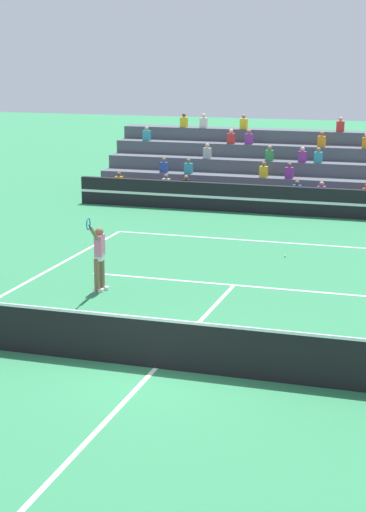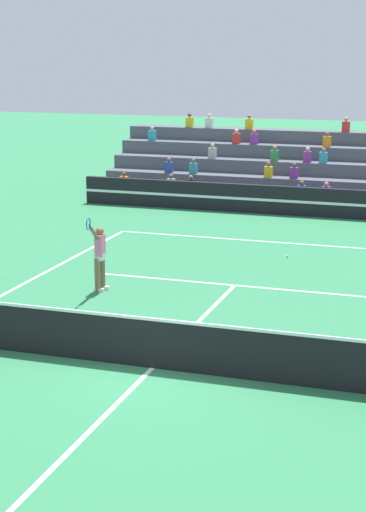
# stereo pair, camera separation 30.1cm
# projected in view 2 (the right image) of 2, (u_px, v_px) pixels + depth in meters

# --- Properties ---
(ground_plane) EXTENTS (120.00, 120.00, 0.00)m
(ground_plane) POSITION_uv_depth(u_px,v_px,m) (152.00, 368.00, 17.19)
(ground_plane) COLOR #2D7A4C
(court_lines) EXTENTS (11.10, 23.90, 0.01)m
(court_lines) POSITION_uv_depth(u_px,v_px,m) (152.00, 368.00, 17.19)
(court_lines) COLOR white
(court_lines) RESTS_ON ground
(tennis_net) EXTENTS (12.00, 0.10, 1.10)m
(tennis_net) POSITION_uv_depth(u_px,v_px,m) (152.00, 342.00, 17.06)
(tennis_net) COLOR slate
(tennis_net) RESTS_ON ground
(sponsor_banner_wall) EXTENTS (18.00, 0.26, 1.10)m
(sponsor_banner_wall) POSITION_uv_depth(u_px,v_px,m) (304.00, 202.00, 32.43)
(sponsor_banner_wall) COLOR black
(sponsor_banner_wall) RESTS_ON ground
(bleacher_stand) EXTENTS (17.85, 4.75, 3.38)m
(bleacher_stand) POSITION_uv_depth(u_px,v_px,m) (321.00, 175.00, 35.82)
(bleacher_stand) COLOR #4C515B
(bleacher_stand) RESTS_ON ground
(tennis_player) EXTENTS (0.33, 1.42, 2.20)m
(tennis_player) POSITION_uv_depth(u_px,v_px,m) (100.00, 255.00, 22.38)
(tennis_player) COLOR brown
(tennis_player) RESTS_ON ground
(tennis_ball) EXTENTS (0.07, 0.07, 0.07)m
(tennis_ball) POSITION_uv_depth(u_px,v_px,m) (287.00, 256.00, 26.15)
(tennis_ball) COLOR #C6DB33
(tennis_ball) RESTS_ON ground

